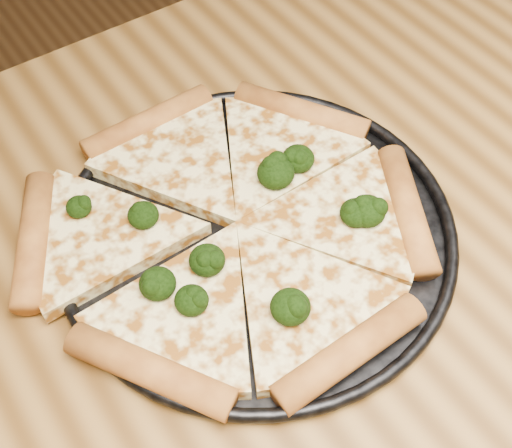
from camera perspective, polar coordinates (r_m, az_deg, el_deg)
dining_table at (r=0.62m, az=6.11°, el=-13.78°), size 1.20×0.90×0.75m
pizza_pan at (r=0.58m, az=0.00°, el=-0.49°), size 0.34×0.34×0.02m
pizza at (r=0.58m, az=-2.01°, el=0.03°), size 0.36×0.32×0.03m
broccoli_florets at (r=0.56m, az=-0.10°, el=-0.42°), size 0.22×0.21×0.02m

